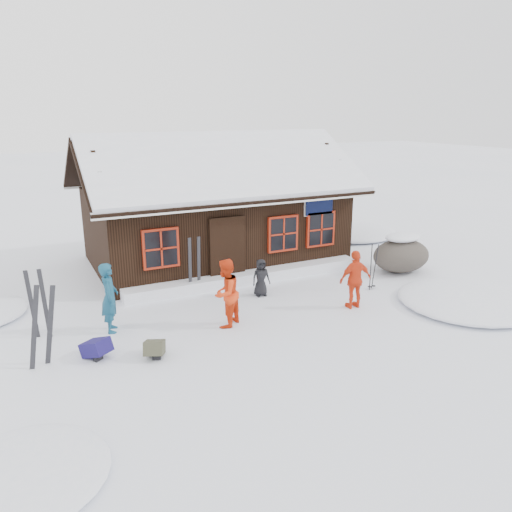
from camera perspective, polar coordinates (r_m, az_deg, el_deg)
The scene contains 15 objects.
ground at distance 12.73m, azimuth -2.63°, elevation -7.01°, with size 120.00×120.00×0.00m, color white.
mountain_hut at distance 17.23m, azimuth -4.86°, elevation 4.62°, with size 8.90×6.09×4.42m.
snow_drift at distance 15.17m, azimuth -0.91°, elevation -2.41°, with size 7.60×0.60×0.35m, color white.
snow_mounds at distance 14.96m, azimuth 0.26°, elevation -3.39°, with size 20.60×13.20×0.48m.
skier_teal at distance 12.15m, azimuth -16.39°, elevation -4.58°, with size 0.61×0.40×1.68m, color navy.
skier_orange_left at distance 11.96m, azimuth -3.50°, elevation -4.26°, with size 0.81×0.63×1.68m, color red.
skier_orange_right at distance 13.32m, azimuth 11.28°, elevation -2.64°, with size 0.92×0.38×1.56m, color red.
skier_crouched at distance 13.98m, azimuth 0.57°, elevation -2.48°, with size 0.52×0.34×1.07m, color black.
boulder at distance 16.76m, azimuth 16.26°, elevation 0.18°, with size 1.94×1.46×1.15m.
ski_pair_left at distance 10.99m, azimuth -23.24°, elevation -7.47°, with size 0.67×0.20×1.78m.
ski_pair_mid at distance 12.38m, azimuth -23.61°, elevation -5.15°, with size 0.44×0.16×1.69m.
ski_pair_right at distance 14.31m, azimuth -7.05°, elevation -1.11°, with size 0.40×0.08×1.67m.
ski_poles at distance 14.86m, azimuth 13.21°, elevation -1.28°, with size 0.25×0.12×1.40m.
backpack_blue at distance 11.22m, azimuth -17.77°, elevation -10.28°, with size 0.43×0.57×0.31m, color #18124E.
backpack_olive at distance 10.94m, azimuth -11.50°, elevation -10.56°, with size 0.40×0.53×0.29m, color #3E3D2C.
Camera 1 is at (-4.69, -10.73, 5.00)m, focal length 35.00 mm.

